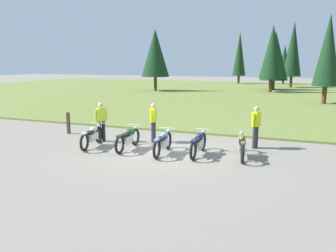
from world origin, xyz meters
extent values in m
plane|color=gray|center=(0.00, 0.00, 0.00)|extent=(140.00, 140.00, 0.00)
cube|color=olive|center=(0.00, 25.58, 0.05)|extent=(80.00, 44.00, 0.10)
cylinder|color=#47331E|center=(6.67, 17.98, 0.76)|extent=(0.36, 0.36, 1.52)
cone|color=#143319|center=(6.67, 17.98, 4.29)|extent=(2.03, 2.03, 5.54)
cylinder|color=#47331E|center=(-10.91, 24.86, 0.87)|extent=(0.36, 0.36, 1.74)
cone|color=#143319|center=(-10.91, 24.86, 4.44)|extent=(3.23, 3.23, 5.39)
cylinder|color=#47331E|center=(3.80, 36.33, 0.79)|extent=(0.36, 0.36, 1.58)
cone|color=#143319|center=(3.80, 36.33, 5.11)|extent=(2.36, 2.36, 7.06)
cylinder|color=#47331E|center=(2.53, 43.51, 0.63)|extent=(0.36, 0.36, 1.26)
cone|color=#143319|center=(2.53, 43.51, 3.64)|extent=(2.08, 2.08, 4.76)
cylinder|color=#47331E|center=(1.87, 31.34, 0.63)|extent=(0.36, 0.36, 1.26)
cone|color=#143319|center=(1.87, 31.34, 4.15)|extent=(3.31, 3.31, 5.79)
cylinder|color=#47331E|center=(-4.10, 42.27, 0.68)|extent=(0.36, 0.36, 1.35)
cone|color=#143319|center=(-4.10, 42.27, 4.68)|extent=(2.03, 2.03, 6.66)
cylinder|color=#47331E|center=(1.82, 27.71, 0.80)|extent=(0.36, 0.36, 1.59)
cone|color=#143319|center=(1.82, 27.71, 4.50)|extent=(2.65, 2.65, 5.81)
torus|color=black|center=(-3.06, 0.45, 0.35)|extent=(0.22, 0.71, 0.70)
torus|color=black|center=(-2.83, -0.93, 0.35)|extent=(0.22, 0.71, 0.70)
cube|color=silver|center=(-2.94, -0.24, 0.40)|extent=(0.31, 0.66, 0.28)
ellipsoid|color=beige|center=(-2.97, -0.06, 0.68)|extent=(0.34, 0.52, 0.22)
cube|color=black|center=(-2.91, -0.45, 0.62)|extent=(0.30, 0.51, 0.10)
cube|color=beige|center=(-2.83, -0.93, 0.69)|extent=(0.19, 0.34, 0.06)
cylinder|color=silver|center=(-3.04, 0.36, 0.86)|extent=(0.62, 0.14, 0.03)
sphere|color=silver|center=(-3.06, 0.47, 0.73)|extent=(0.14, 0.14, 0.14)
cylinder|color=silver|center=(-2.75, -0.51, 0.30)|extent=(0.16, 0.55, 0.07)
torus|color=black|center=(-1.43, 0.60, 0.35)|extent=(0.13, 0.70, 0.70)
torus|color=black|center=(-1.37, -0.80, 0.35)|extent=(0.13, 0.70, 0.70)
cube|color=silver|center=(-1.40, -0.10, 0.40)|extent=(0.22, 0.65, 0.28)
ellipsoid|color=#144C23|center=(-1.41, 0.08, 0.68)|extent=(0.28, 0.49, 0.22)
cube|color=black|center=(-1.39, -0.32, 0.62)|extent=(0.24, 0.49, 0.10)
cube|color=#144C23|center=(-1.37, -0.80, 0.69)|extent=(0.15, 0.32, 0.06)
cylinder|color=silver|center=(-1.42, 0.50, 0.86)|extent=(0.62, 0.06, 0.03)
sphere|color=silver|center=(-1.43, 0.62, 0.73)|extent=(0.14, 0.14, 0.14)
cylinder|color=silver|center=(-1.25, -0.39, 0.30)|extent=(0.09, 0.55, 0.07)
torus|color=black|center=(0.05, 0.48, 0.35)|extent=(0.15, 0.71, 0.70)
torus|color=black|center=(0.16, -0.91, 0.35)|extent=(0.15, 0.71, 0.70)
cube|color=silver|center=(0.11, -0.21, 0.40)|extent=(0.25, 0.65, 0.28)
ellipsoid|color=#598CC6|center=(0.09, -0.03, 0.68)|extent=(0.30, 0.50, 0.22)
cube|color=black|center=(0.12, -0.43, 0.62)|extent=(0.26, 0.50, 0.10)
cube|color=#598CC6|center=(0.16, -0.91, 0.69)|extent=(0.16, 0.33, 0.06)
cylinder|color=silver|center=(0.06, 0.38, 0.86)|extent=(0.62, 0.08, 0.03)
sphere|color=silver|center=(0.05, 0.50, 0.73)|extent=(0.14, 0.14, 0.14)
cylinder|color=silver|center=(0.27, -0.50, 0.30)|extent=(0.11, 0.55, 0.07)
torus|color=black|center=(1.36, 0.80, 0.35)|extent=(0.12, 0.70, 0.70)
torus|color=black|center=(1.39, -0.60, 0.35)|extent=(0.12, 0.70, 0.70)
cube|color=silver|center=(1.38, 0.10, 0.40)|extent=(0.21, 0.64, 0.28)
ellipsoid|color=navy|center=(1.37, 0.28, 0.68)|extent=(0.27, 0.49, 0.22)
cube|color=black|center=(1.38, -0.12, 0.62)|extent=(0.23, 0.48, 0.10)
cube|color=navy|center=(1.39, -0.60, 0.69)|extent=(0.15, 0.32, 0.06)
cylinder|color=silver|center=(1.36, 0.70, 0.86)|extent=(0.62, 0.05, 0.03)
sphere|color=silver|center=(1.36, 0.82, 0.73)|extent=(0.14, 0.14, 0.14)
cylinder|color=silver|center=(1.52, -0.20, 0.30)|extent=(0.08, 0.55, 0.07)
torus|color=black|center=(2.77, 1.03, 0.35)|extent=(0.23, 0.71, 0.70)
torus|color=black|center=(3.03, -0.35, 0.35)|extent=(0.23, 0.71, 0.70)
cube|color=silver|center=(2.90, 0.34, 0.40)|extent=(0.32, 0.67, 0.28)
ellipsoid|color=brown|center=(2.87, 0.52, 0.68)|extent=(0.35, 0.52, 0.22)
cube|color=black|center=(2.94, 0.12, 0.62)|extent=(0.31, 0.51, 0.10)
cube|color=brown|center=(3.03, -0.35, 0.69)|extent=(0.20, 0.34, 0.06)
cylinder|color=silver|center=(2.79, 0.93, 0.86)|extent=(0.61, 0.15, 0.03)
sphere|color=silver|center=(2.77, 1.05, 0.73)|extent=(0.14, 0.14, 0.14)
cylinder|color=silver|center=(3.10, 0.07, 0.30)|extent=(0.17, 0.55, 0.07)
cylinder|color=#2D2D38|center=(3.16, 1.81, 0.44)|extent=(0.14, 0.14, 0.88)
cylinder|color=#2D2D38|center=(3.22, 1.98, 0.44)|extent=(0.14, 0.14, 0.88)
cube|color=#D8EA19|center=(3.19, 1.90, 1.16)|extent=(0.33, 0.41, 0.56)
sphere|color=tan|center=(3.19, 1.90, 1.56)|extent=(0.22, 0.22, 0.22)
cylinder|color=#D8EA19|center=(3.11, 1.68, 1.14)|extent=(0.09, 0.09, 0.52)
cylinder|color=#D8EA19|center=(3.27, 2.11, 1.14)|extent=(0.09, 0.09, 0.52)
cylinder|color=black|center=(-3.04, 0.80, 0.44)|extent=(0.14, 0.14, 0.88)
cylinder|color=black|center=(-3.15, 0.66, 0.44)|extent=(0.14, 0.14, 0.88)
cube|color=#C6E52D|center=(-3.10, 0.73, 1.16)|extent=(0.40, 0.42, 0.56)
sphere|color=beige|center=(-3.10, 0.73, 1.56)|extent=(0.22, 0.22, 0.22)
cylinder|color=#C6E52D|center=(-2.95, 0.91, 1.14)|extent=(0.09, 0.09, 0.52)
cylinder|color=#C6E52D|center=(-3.24, 0.55, 1.14)|extent=(0.09, 0.09, 0.52)
cylinder|color=#2D2D38|center=(-0.98, 1.49, 0.44)|extent=(0.14, 0.14, 0.88)
cylinder|color=#2D2D38|center=(-0.96, 1.31, 0.44)|extent=(0.14, 0.14, 0.88)
cube|color=#D8EA19|center=(-0.97, 1.40, 1.16)|extent=(0.25, 0.38, 0.56)
sphere|color=tan|center=(-0.97, 1.40, 1.56)|extent=(0.22, 0.22, 0.22)
cylinder|color=#D8EA19|center=(-0.99, 1.63, 1.14)|extent=(0.09, 0.09, 0.52)
cylinder|color=#D8EA19|center=(-0.95, 1.17, 1.14)|extent=(0.09, 0.09, 0.52)
cube|color=#47331E|center=(-5.42, 1.52, 0.51)|extent=(0.12, 0.12, 1.02)
camera|label=1|loc=(4.58, -11.32, 3.32)|focal=35.72mm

